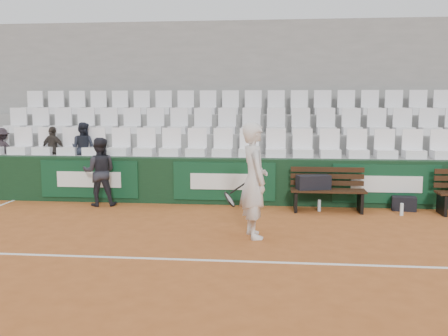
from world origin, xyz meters
The scene contains 20 objects.
ground centered at (0.00, 0.00, 0.00)m, with size 80.00×80.00×0.00m, color #AB5826.
court_baseline centered at (0.00, 0.00, 0.00)m, with size 18.00×0.06×0.01m, color white.
back_barrier centered at (0.07, 3.99, 0.50)m, with size 18.00×0.34×1.00m.
grandstand_tier_front centered at (0.00, 4.62, 0.50)m, with size 18.00×0.95×1.00m, color gray.
grandstand_tier_mid centered at (0.00, 5.58, 0.72)m, with size 18.00×0.95×1.45m, color gray.
grandstand_tier_back centered at (0.00, 6.53, 0.95)m, with size 18.00×0.95×1.90m, color gray.
grandstand_rear_wall centered at (0.00, 7.15, 2.20)m, with size 18.00×0.30×4.40m, color gray.
seat_row_front centered at (0.00, 4.45, 1.31)m, with size 11.90×0.44×0.63m, color white.
seat_row_mid centered at (0.00, 5.40, 1.77)m, with size 11.90×0.44×0.63m, color silver.
seat_row_back centered at (0.00, 6.35, 2.21)m, with size 11.90×0.44×0.63m, color silver.
bench_left centered at (1.97, 3.42, 0.23)m, with size 1.50×0.56×0.45m, color #311C0E.
sports_bag_left centered at (1.67, 3.45, 0.59)m, with size 0.67×0.29×0.29m, color black.
sports_bag_ground centered at (3.54, 3.67, 0.14)m, with size 0.47×0.29×0.29m, color black.
water_bottle_near centered at (1.80, 3.41, 0.12)m, with size 0.07×0.07×0.24m, color silver.
water_bottle_far centered at (3.37, 3.18, 0.12)m, with size 0.07×0.07×0.24m, color silver.
tennis_player centered at (0.54, 1.32, 0.94)m, with size 0.82×0.80×1.89m.
ball_kid centered at (-2.85, 3.52, 0.73)m, with size 0.71×0.56×1.47m, color #212129.
spectator_a centered at (-5.58, 4.50, 1.53)m, with size 0.69×0.39×1.06m, color black.
spectator_b centered at (-4.31, 4.50, 1.55)m, with size 0.65×0.27×1.10m, color #2E2925.
spectator_c centered at (-3.58, 4.50, 1.60)m, with size 0.58×0.46×1.20m, color #1D212C.
Camera 1 is at (0.86, -6.72, 2.20)m, focal length 40.00 mm.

